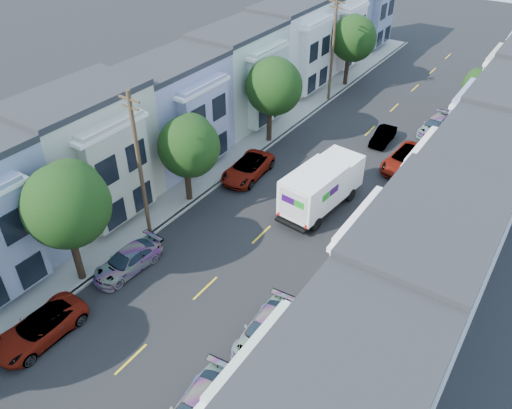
{
  "coord_description": "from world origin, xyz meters",
  "views": [
    {
      "loc": [
        14.09,
        -15.68,
        21.04
      ],
      "look_at": [
        -0.52,
        6.13,
        2.2
      ],
      "focal_mm": 35.0,
      "sensor_mm": 36.0,
      "label": 1
    }
  ],
  "objects_px": {
    "tree_d": "(273,87)",
    "parked_left_d": "(248,168)",
    "tree_e": "(353,38)",
    "parked_left_c": "(128,261)",
    "utility_pole_near": "(140,167)",
    "parked_right_b": "(265,330)",
    "utility_pole_far": "(333,50)",
    "tree_far_r": "(477,86)",
    "parked_left_b": "(40,328)",
    "parked_right_c": "(406,160)",
    "parked_right_d": "(435,126)",
    "fedex_truck": "(322,186)",
    "lead_sedan": "(383,136)",
    "tree_b": "(66,205)",
    "tree_c": "(188,146)"
  },
  "relations": [
    {
      "from": "fedex_truck",
      "to": "parked_left_c",
      "type": "relative_size",
      "value": 1.56
    },
    {
      "from": "lead_sedan",
      "to": "parked_right_d",
      "type": "distance_m",
      "value": 5.44
    },
    {
      "from": "tree_c",
      "to": "tree_b",
      "type": "bearing_deg",
      "value": -90.0
    },
    {
      "from": "tree_far_r",
      "to": "parked_left_d",
      "type": "height_order",
      "value": "tree_far_r"
    },
    {
      "from": "parked_left_b",
      "to": "parked_right_d",
      "type": "distance_m",
      "value": 35.94
    },
    {
      "from": "parked_left_b",
      "to": "parked_left_d",
      "type": "xyz_separation_m",
      "value": [
        0.0,
        19.05,
        0.04
      ]
    },
    {
      "from": "tree_e",
      "to": "parked_left_b",
      "type": "bearing_deg",
      "value": -88.0
    },
    {
      "from": "tree_e",
      "to": "parked_left_d",
      "type": "relative_size",
      "value": 1.42
    },
    {
      "from": "tree_d",
      "to": "utility_pole_far",
      "type": "bearing_deg",
      "value": 89.99
    },
    {
      "from": "tree_c",
      "to": "utility_pole_far",
      "type": "distance_m",
      "value": 21.56
    },
    {
      "from": "parked_left_b",
      "to": "parked_left_c",
      "type": "xyz_separation_m",
      "value": [
        0.0,
        6.28,
        -0.02
      ]
    },
    {
      "from": "tree_e",
      "to": "parked_left_c",
      "type": "relative_size",
      "value": 1.66
    },
    {
      "from": "tree_e",
      "to": "lead_sedan",
      "type": "xyz_separation_m",
      "value": [
        8.07,
        -9.99,
        -4.48
      ]
    },
    {
      "from": "parked_right_d",
      "to": "tree_b",
      "type": "bearing_deg",
      "value": -106.79
    },
    {
      "from": "utility_pole_far",
      "to": "parked_left_b",
      "type": "height_order",
      "value": "utility_pole_far"
    },
    {
      "from": "tree_b",
      "to": "utility_pole_near",
      "type": "distance_m",
      "value": 5.47
    },
    {
      "from": "parked_right_c",
      "to": "parked_right_d",
      "type": "relative_size",
      "value": 1.24
    },
    {
      "from": "parked_right_d",
      "to": "tree_c",
      "type": "bearing_deg",
      "value": -115.19
    },
    {
      "from": "parked_left_d",
      "to": "tree_c",
      "type": "bearing_deg",
      "value": -110.45
    },
    {
      "from": "fedex_truck",
      "to": "parked_left_d",
      "type": "relative_size",
      "value": 1.34
    },
    {
      "from": "tree_d",
      "to": "lead_sedan",
      "type": "bearing_deg",
      "value": 33.38
    },
    {
      "from": "tree_b",
      "to": "fedex_truck",
      "type": "height_order",
      "value": "tree_b"
    },
    {
      "from": "utility_pole_far",
      "to": "tree_far_r",
      "type": "bearing_deg",
      "value": 11.86
    },
    {
      "from": "tree_d",
      "to": "parked_left_d",
      "type": "relative_size",
      "value": 1.43
    },
    {
      "from": "tree_b",
      "to": "tree_e",
      "type": "xyz_separation_m",
      "value": [
        0.0,
        36.0,
        -0.44
      ]
    },
    {
      "from": "parked_right_b",
      "to": "parked_right_c",
      "type": "relative_size",
      "value": 0.81
    },
    {
      "from": "parked_left_b",
      "to": "parked_right_d",
      "type": "xyz_separation_m",
      "value": [
        9.8,
        34.58,
        -0.02
      ]
    },
    {
      "from": "tree_c",
      "to": "parked_left_b",
      "type": "bearing_deg",
      "value": -84.29
    },
    {
      "from": "parked_left_d",
      "to": "parked_left_c",
      "type": "bearing_deg",
      "value": -94.83
    },
    {
      "from": "lead_sedan",
      "to": "parked_right_c",
      "type": "xyz_separation_m",
      "value": [
        3.14,
        -2.98,
        0.15
      ]
    },
    {
      "from": "utility_pole_far",
      "to": "parked_right_c",
      "type": "relative_size",
      "value": 1.8
    },
    {
      "from": "tree_d",
      "to": "parked_left_d",
      "type": "xyz_separation_m",
      "value": [
        1.4,
        -5.77,
        -4.39
      ]
    },
    {
      "from": "tree_far_r",
      "to": "parked_left_d",
      "type": "bearing_deg",
      "value": -121.42
    },
    {
      "from": "utility_pole_far",
      "to": "parked_right_d",
      "type": "bearing_deg",
      "value": -5.14
    },
    {
      "from": "parked_right_c",
      "to": "tree_b",
      "type": "bearing_deg",
      "value": -112.07
    },
    {
      "from": "utility_pole_near",
      "to": "parked_left_d",
      "type": "xyz_separation_m",
      "value": [
        1.4,
        9.47,
        -4.42
      ]
    },
    {
      "from": "parked_left_b",
      "to": "parked_right_c",
      "type": "bearing_deg",
      "value": 71.34
    },
    {
      "from": "tree_d",
      "to": "utility_pole_far",
      "type": "relative_size",
      "value": 0.75
    },
    {
      "from": "utility_pole_far",
      "to": "parked_right_d",
      "type": "height_order",
      "value": "utility_pole_far"
    },
    {
      "from": "tree_c",
      "to": "parked_left_c",
      "type": "distance_m",
      "value": 8.78
    },
    {
      "from": "tree_b",
      "to": "parked_right_c",
      "type": "xyz_separation_m",
      "value": [
        11.2,
        23.03,
        -4.78
      ]
    },
    {
      "from": "utility_pole_near",
      "to": "parked_right_b",
      "type": "xyz_separation_m",
      "value": [
        11.2,
        -3.12,
        -4.48
      ]
    },
    {
      "from": "parked_left_d",
      "to": "parked_right_b",
      "type": "height_order",
      "value": "parked_left_d"
    },
    {
      "from": "tree_d",
      "to": "utility_pole_far",
      "type": "xyz_separation_m",
      "value": [
        0.0,
        10.76,
        0.03
      ]
    },
    {
      "from": "utility_pole_near",
      "to": "parked_right_b",
      "type": "height_order",
      "value": "utility_pole_near"
    },
    {
      "from": "tree_c",
      "to": "parked_right_c",
      "type": "relative_size",
      "value": 1.21
    },
    {
      "from": "tree_far_r",
      "to": "lead_sedan",
      "type": "height_order",
      "value": "tree_far_r"
    },
    {
      "from": "fedex_truck",
      "to": "parked_right_c",
      "type": "xyz_separation_m",
      "value": [
        3.14,
        8.65,
        -1.11
      ]
    },
    {
      "from": "tree_b",
      "to": "fedex_truck",
      "type": "distance_m",
      "value": 16.89
    },
    {
      "from": "tree_e",
      "to": "parked_left_d",
      "type": "distance_m",
      "value": 21.57
    }
  ]
}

